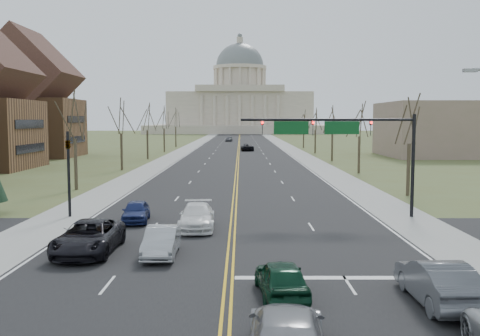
{
  "coord_description": "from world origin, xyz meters",
  "views": [
    {
      "loc": [
        0.51,
        -23.52,
        6.83
      ],
      "look_at": [
        0.45,
        18.43,
        3.0
      ],
      "focal_mm": 40.0,
      "sensor_mm": 36.0,
      "label": 1
    }
  ],
  "objects_px": {
    "car_nb_inner_lead": "(281,278)",
    "signal_mast": "(341,135)",
    "car_nb_inner_second": "(287,334)",
    "car_sb_inner_second": "(197,217)",
    "car_sb_outer_lead": "(89,237)",
    "car_far_sb": "(229,139)",
    "signal_left": "(68,164)",
    "car_nb_outer_lead": "(438,282)",
    "car_sb_outer_second": "(136,211)",
    "car_sb_inner_lead": "(162,241)",
    "car_far_nb": "(247,147)"
  },
  "relations": [
    {
      "from": "signal_left",
      "to": "car_sb_inner_second",
      "type": "distance_m",
      "value": 10.55
    },
    {
      "from": "car_sb_outer_lead",
      "to": "signal_mast",
      "type": "bearing_deg",
      "value": 34.9
    },
    {
      "from": "car_nb_outer_lead",
      "to": "car_sb_outer_lead",
      "type": "distance_m",
      "value": 16.83
    },
    {
      "from": "signal_left",
      "to": "car_far_nb",
      "type": "bearing_deg",
      "value": 80.39
    },
    {
      "from": "car_nb_inner_lead",
      "to": "car_sb_outer_second",
      "type": "relative_size",
      "value": 1.03
    },
    {
      "from": "car_sb_inner_second",
      "to": "signal_mast",
      "type": "bearing_deg",
      "value": 20.78
    },
    {
      "from": "car_nb_outer_lead",
      "to": "car_sb_inner_second",
      "type": "relative_size",
      "value": 0.96
    },
    {
      "from": "car_sb_inner_lead",
      "to": "car_sb_outer_second",
      "type": "xyz_separation_m",
      "value": [
        -3.03,
        8.91,
        -0.02
      ]
    },
    {
      "from": "car_sb_inner_lead",
      "to": "car_sb_outer_lead",
      "type": "relative_size",
      "value": 0.75
    },
    {
      "from": "car_nb_outer_lead",
      "to": "car_sb_inner_lead",
      "type": "bearing_deg",
      "value": -32.87
    },
    {
      "from": "car_sb_outer_lead",
      "to": "car_sb_inner_second",
      "type": "xyz_separation_m",
      "value": [
        5.03,
        6.12,
        -0.06
      ]
    },
    {
      "from": "car_nb_outer_lead",
      "to": "car_far_nb",
      "type": "xyz_separation_m",
      "value": [
        -5.91,
        96.78,
        -0.06
      ]
    },
    {
      "from": "signal_left",
      "to": "car_nb_outer_lead",
      "type": "relative_size",
      "value": 1.19
    },
    {
      "from": "car_nb_inner_second",
      "to": "car_sb_inner_second",
      "type": "xyz_separation_m",
      "value": [
        -4.04,
        18.38,
        -0.03
      ]
    },
    {
      "from": "car_sb_outer_lead",
      "to": "car_far_sb",
      "type": "distance_m",
      "value": 137.55
    },
    {
      "from": "car_nb_inner_second",
      "to": "car_sb_inner_second",
      "type": "distance_m",
      "value": 18.82
    },
    {
      "from": "car_nb_inner_second",
      "to": "car_far_sb",
      "type": "bearing_deg",
      "value": -84.04
    },
    {
      "from": "car_sb_outer_second",
      "to": "car_sb_inner_lead",
      "type": "bearing_deg",
      "value": -76.39
    },
    {
      "from": "signal_mast",
      "to": "car_sb_inner_lead",
      "type": "distance_m",
      "value": 16.12
    },
    {
      "from": "car_nb_inner_second",
      "to": "car_sb_outer_lead",
      "type": "distance_m",
      "value": 15.26
    },
    {
      "from": "car_nb_inner_lead",
      "to": "signal_mast",
      "type": "bearing_deg",
      "value": -112.82
    },
    {
      "from": "car_nb_inner_second",
      "to": "car_far_sb",
      "type": "xyz_separation_m",
      "value": [
        -4.91,
        149.75,
        0.01
      ]
    },
    {
      "from": "car_sb_inner_second",
      "to": "car_sb_outer_second",
      "type": "relative_size",
      "value": 1.27
    },
    {
      "from": "car_nb_outer_lead",
      "to": "car_sb_outer_second",
      "type": "distance_m",
      "value": 21.35
    },
    {
      "from": "car_nb_outer_lead",
      "to": "car_sb_outer_lead",
      "type": "height_order",
      "value": "car_nb_outer_lead"
    },
    {
      "from": "car_far_sb",
      "to": "car_nb_outer_lead",
      "type": "bearing_deg",
      "value": -80.28
    },
    {
      "from": "car_sb_outer_lead",
      "to": "car_nb_inner_lead",
      "type": "bearing_deg",
      "value": -35.8
    },
    {
      "from": "car_sb_outer_lead",
      "to": "car_far_sb",
      "type": "relative_size",
      "value": 1.26
    },
    {
      "from": "car_nb_outer_lead",
      "to": "car_sb_outer_lead",
      "type": "bearing_deg",
      "value": -27.63
    },
    {
      "from": "car_nb_inner_second",
      "to": "car_nb_inner_lead",
      "type": "bearing_deg",
      "value": -88.71
    },
    {
      "from": "car_nb_inner_lead",
      "to": "car_sb_outer_second",
      "type": "height_order",
      "value": "car_nb_inner_lead"
    },
    {
      "from": "signal_mast",
      "to": "car_nb_outer_lead",
      "type": "distance_m",
      "value": 18.38
    },
    {
      "from": "car_nb_inner_lead",
      "to": "car_nb_outer_lead",
      "type": "bearing_deg",
      "value": 167.46
    },
    {
      "from": "car_nb_inner_second",
      "to": "car_sb_inner_lead",
      "type": "height_order",
      "value": "car_nb_inner_second"
    },
    {
      "from": "signal_left",
      "to": "car_nb_inner_lead",
      "type": "distance_m",
      "value": 21.94
    },
    {
      "from": "car_sb_inner_second",
      "to": "car_sb_outer_second",
      "type": "distance_m",
      "value": 4.81
    },
    {
      "from": "signal_mast",
      "to": "car_sb_outer_second",
      "type": "relative_size",
      "value": 2.92
    },
    {
      "from": "signal_mast",
      "to": "car_far_sb",
      "type": "relative_size",
      "value": 2.59
    },
    {
      "from": "car_sb_inner_lead",
      "to": "car_sb_outer_second",
      "type": "distance_m",
      "value": 9.41
    },
    {
      "from": "signal_left",
      "to": "car_nb_inner_lead",
      "type": "xyz_separation_m",
      "value": [
        13.58,
        -16.98,
        -2.98
      ]
    },
    {
      "from": "car_sb_inner_second",
      "to": "car_sb_outer_second",
      "type": "xyz_separation_m",
      "value": [
        -4.25,
        2.25,
        -0.06
      ]
    },
    {
      "from": "car_nb_inner_second",
      "to": "car_sb_inner_lead",
      "type": "bearing_deg",
      "value": -61.74
    },
    {
      "from": "signal_left",
      "to": "car_sb_outer_second",
      "type": "xyz_separation_m",
      "value": [
        5.02,
        -1.85,
        -3.0
      ]
    },
    {
      "from": "car_nb_inner_lead",
      "to": "car_nb_outer_lead",
      "type": "xyz_separation_m",
      "value": [
        5.73,
        -0.73,
        0.1
      ]
    },
    {
      "from": "car_sb_outer_lead",
      "to": "car_sb_outer_second",
      "type": "xyz_separation_m",
      "value": [
        0.78,
        8.37,
        -0.12
      ]
    },
    {
      "from": "car_nb_inner_second",
      "to": "car_sb_outer_second",
      "type": "height_order",
      "value": "car_nb_inner_second"
    },
    {
      "from": "car_sb_outer_second",
      "to": "car_far_nb",
      "type": "relative_size",
      "value": 0.75
    },
    {
      "from": "car_sb_outer_lead",
      "to": "car_sb_outer_second",
      "type": "distance_m",
      "value": 8.4
    },
    {
      "from": "car_nb_outer_lead",
      "to": "car_sb_outer_second",
      "type": "bearing_deg",
      "value": -49.16
    },
    {
      "from": "car_nb_outer_lead",
      "to": "car_far_nb",
      "type": "height_order",
      "value": "car_nb_outer_lead"
    }
  ]
}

